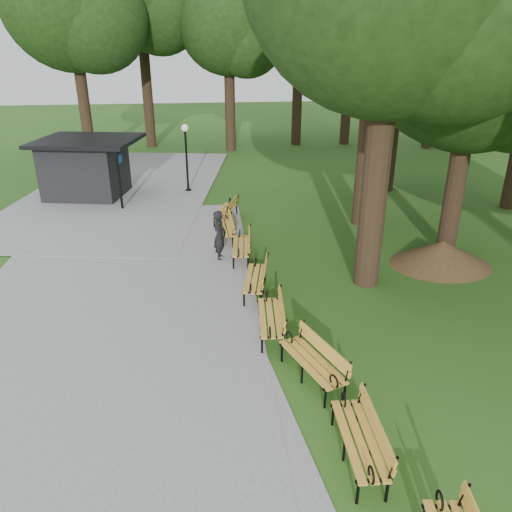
{
  "coord_description": "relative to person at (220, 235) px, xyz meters",
  "views": [
    {
      "loc": [
        -1.54,
        -8.93,
        6.28
      ],
      "look_at": [
        -0.02,
        2.92,
        1.1
      ],
      "focal_mm": 34.56,
      "sensor_mm": 36.0,
      "label": 1
    }
  ],
  "objects": [
    {
      "name": "ground",
      "position": [
        0.84,
        -5.35,
        -0.8
      ],
      "size": [
        100.0,
        100.0,
        0.0
      ],
      "primitive_type": "plane",
      "color": "#265518",
      "rests_on": "ground"
    },
    {
      "name": "path",
      "position": [
        -3.16,
        -2.35,
        -0.77
      ],
      "size": [
        12.0,
        38.0,
        0.06
      ],
      "primitive_type": "cube",
      "color": "gray",
      "rests_on": "ground"
    },
    {
      "name": "person",
      "position": [
        0.0,
        0.0,
        0.0
      ],
      "size": [
        0.45,
        0.62,
        1.59
      ],
      "primitive_type": "imported",
      "rotation": [
        0.0,
        0.0,
        1.46
      ],
      "color": "black",
      "rests_on": "ground"
    },
    {
      "name": "kiosk",
      "position": [
        -5.4,
        7.71,
        0.48
      ],
      "size": [
        4.72,
        4.3,
        2.55
      ],
      "primitive_type": null,
      "rotation": [
        0.0,
        0.0,
        -0.21
      ],
      "color": "black",
      "rests_on": "ground"
    },
    {
      "name": "lamp_post",
      "position": [
        -1.0,
        7.9,
        1.39
      ],
      "size": [
        0.32,
        0.32,
        3.02
      ],
      "color": "black",
      "rests_on": "ground"
    },
    {
      "name": "dirt_mound",
      "position": [
        6.68,
        -1.3,
        -0.41
      ],
      "size": [
        2.59,
        2.59,
        0.78
      ],
      "primitive_type": "cone",
      "color": "#47301C",
      "rests_on": "ground"
    },
    {
      "name": "bench_1",
      "position": [
        1.71,
        -8.46,
        -0.36
      ],
      "size": [
        0.73,
        1.93,
        0.88
      ],
      "primitive_type": null,
      "rotation": [
        0.0,
        0.0,
        -1.62
      ],
      "color": "gold",
      "rests_on": "ground"
    },
    {
      "name": "bench_2",
      "position": [
        1.45,
        -6.33,
        -0.36
      ],
      "size": [
        1.23,
        2.0,
        0.88
      ],
      "primitive_type": null,
      "rotation": [
        0.0,
        0.0,
        -1.23
      ],
      "color": "gold",
      "rests_on": "ground"
    },
    {
      "name": "bench_3",
      "position": [
        0.88,
        -4.52,
        -0.36
      ],
      "size": [
        0.82,
        1.95,
        0.88
      ],
      "primitive_type": null,
      "rotation": [
        0.0,
        0.0,
        -1.67
      ],
      "color": "gold",
      "rests_on": "ground"
    },
    {
      "name": "bench_4",
      "position": [
        0.79,
        -2.44,
        -0.36
      ],
      "size": [
        1.01,
        1.99,
        0.88
      ],
      "primitive_type": null,
      "rotation": [
        0.0,
        0.0,
        -1.78
      ],
      "color": "gold",
      "rests_on": "ground"
    },
    {
      "name": "bench_5",
      "position": [
        0.65,
        -0.07,
        -0.36
      ],
      "size": [
        0.85,
        1.96,
        0.88
      ],
      "primitive_type": null,
      "rotation": [
        0.0,
        0.0,
        -1.68
      ],
      "color": "gold",
      "rests_on": "ground"
    },
    {
      "name": "bench_6",
      "position": [
        0.22,
        1.63,
        -0.36
      ],
      "size": [
        0.68,
        1.91,
        0.88
      ],
      "primitive_type": null,
      "rotation": [
        0.0,
        0.0,
        -1.55
      ],
      "color": "gold",
      "rests_on": "ground"
    },
    {
      "name": "bench_7",
      "position": [
        0.42,
        3.56,
        -0.36
      ],
      "size": [
        1.23,
        2.0,
        0.88
      ],
      "primitive_type": null,
      "rotation": [
        0.0,
        0.0,
        -1.91
      ],
      "color": "gold",
      "rests_on": "ground"
    },
    {
      "name": "lawn_tree_1",
      "position": [
        7.38,
        -0.22,
        5.8
      ],
      "size": [
        6.75,
        6.75,
        10.0
      ],
      "color": "black",
      "rests_on": "ground"
    },
    {
      "name": "tree_backdrop",
      "position": [
        7.96,
        17.65,
        7.5
      ],
      "size": [
        36.87,
        10.23,
        16.59
      ],
      "primitive_type": null,
      "color": "black",
      "rests_on": "ground"
    }
  ]
}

